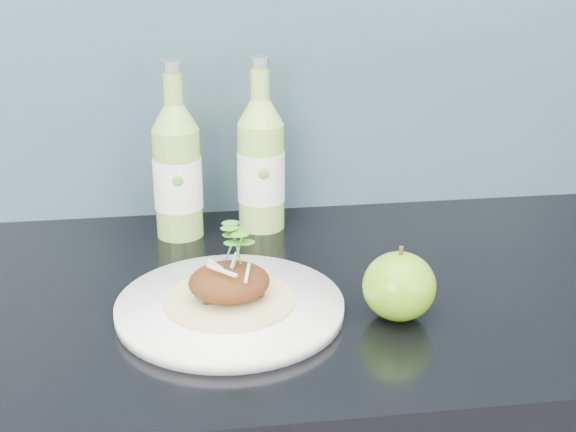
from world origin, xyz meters
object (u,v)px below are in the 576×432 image
object	(u,v)px
dinner_plate	(230,307)
cider_bottle_left	(177,172)
green_apple	(399,286)
cider_bottle_right	(261,165)

from	to	relation	value
dinner_plate	cider_bottle_left	world-z (taller)	cider_bottle_left
green_apple	cider_bottle_left	xyz separation A→B (m)	(-0.26, 0.30, 0.06)
green_apple	cider_bottle_right	bearing A→B (deg)	112.86
cider_bottle_left	cider_bottle_right	size ratio (longest dim) A/B	1.00
green_apple	cider_bottle_right	world-z (taller)	cider_bottle_right
dinner_plate	cider_bottle_left	size ratio (longest dim) A/B	1.11
cider_bottle_left	cider_bottle_right	distance (m)	0.13
cider_bottle_left	cider_bottle_right	xyz separation A→B (m)	(0.13, 0.01, 0.00)
cider_bottle_left	green_apple	bearing A→B (deg)	-59.49
dinner_plate	cider_bottle_right	xyz separation A→B (m)	(0.07, 0.27, 0.09)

